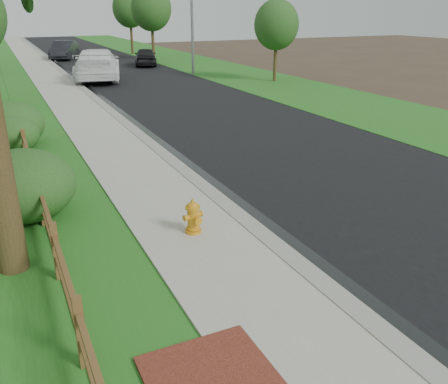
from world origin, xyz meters
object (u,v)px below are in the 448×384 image
ranch_fence (36,183)px  fire_hydrant (193,217)px  white_suv (97,65)px  dark_car_mid (146,57)px

ranch_fence → fire_hydrant: (2.74, -3.03, -0.18)m
ranch_fence → white_suv: white_suv is taller
ranch_fence → white_suv: size_ratio=2.48×
fire_hydrant → dark_car_mid: size_ratio=0.17×
white_suv → dark_car_mid: bearing=-114.5°
ranch_fence → dark_car_mid: size_ratio=4.04×
ranch_fence → white_suv: bearing=74.8°
white_suv → dark_car_mid: 8.47m
fire_hydrant → dark_car_mid: dark_car_mid is taller
ranch_fence → white_suv: (5.60, 20.66, 0.39)m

